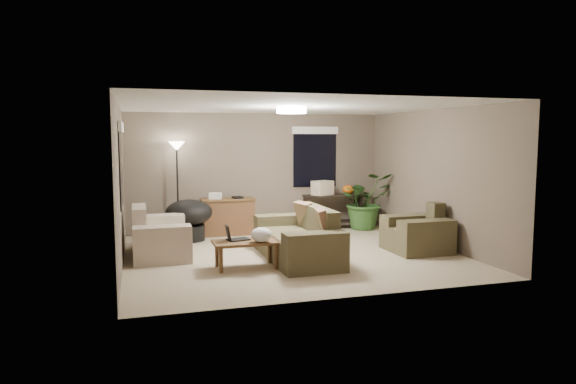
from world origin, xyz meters
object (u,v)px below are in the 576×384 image
object	(u,v)px
coffee_table	(246,245)
cat_scratching_post	(409,231)
main_sofa	(299,241)
desk	(228,216)
loveseat	(159,238)
floor_lamp	(177,157)
houseplant	(365,207)
console_table	(333,209)
armchair	(417,234)
papasan_chair	(189,217)

from	to	relation	value
coffee_table	cat_scratching_post	xyz separation A→B (m)	(3.37, 1.02, -0.14)
main_sofa	desk	distance (m)	2.55
loveseat	desk	world-z (taller)	loveseat
desk	floor_lamp	size ratio (longest dim) A/B	0.58
loveseat	houseplant	xyz separation A→B (m)	(4.44, 1.36, 0.18)
loveseat	coffee_table	world-z (taller)	loveseat
floor_lamp	coffee_table	bearing A→B (deg)	-74.80
coffee_table	main_sofa	bearing A→B (deg)	20.50
console_table	floor_lamp	bearing A→B (deg)	179.08
coffee_table	desk	xyz separation A→B (m)	(0.21, 2.79, 0.02)
coffee_table	desk	size ratio (longest dim) A/B	0.91
floor_lamp	houseplant	distance (m)	4.15
armchair	papasan_chair	xyz separation A→B (m)	(-3.74, 2.11, 0.17)
armchair	floor_lamp	distance (m)	4.87
coffee_table	floor_lamp	world-z (taller)	floor_lamp
main_sofa	desk	bearing A→B (deg)	107.27
main_sofa	cat_scratching_post	size ratio (longest dim) A/B	4.40
desk	houseplant	xyz separation A→B (m)	(2.99, -0.18, 0.10)
main_sofa	floor_lamp	distance (m)	3.34
coffee_table	armchair	bearing A→B (deg)	5.33
console_table	cat_scratching_post	bearing A→B (deg)	-65.35
main_sofa	papasan_chair	bearing A→B (deg)	127.83
papasan_chair	cat_scratching_post	bearing A→B (deg)	-18.98
papasan_chair	houseplant	xyz separation A→B (m)	(3.82, 0.22, 0.02)
armchair	papasan_chair	size ratio (longest dim) A/B	0.96
main_sofa	houseplant	bearing A→B (deg)	45.28
armchair	coffee_table	distance (m)	3.13
main_sofa	loveseat	world-z (taller)	same
armchair	console_table	world-z (taller)	armchair
armchair	houseplant	xyz separation A→B (m)	(0.08, 2.33, 0.18)
desk	houseplant	world-z (taller)	houseplant
loveseat	console_table	size ratio (longest dim) A/B	1.23
main_sofa	console_table	world-z (taller)	main_sofa
armchair	cat_scratching_post	xyz separation A→B (m)	(0.25, 0.73, -0.08)
loveseat	desk	distance (m)	2.11
houseplant	armchair	bearing A→B (deg)	-91.94
papasan_chair	cat_scratching_post	xyz separation A→B (m)	(3.99, -1.37, -0.25)
console_table	houseplant	xyz separation A→B (m)	(0.66, -0.22, 0.05)
floor_lamp	cat_scratching_post	distance (m)	4.77
armchair	houseplant	distance (m)	2.34
coffee_table	papasan_chair	bearing A→B (deg)	104.51
main_sofa	houseplant	distance (m)	3.18
loveseat	armchair	size ratio (longest dim) A/B	1.60
console_table	cat_scratching_post	xyz separation A→B (m)	(0.83, -1.82, -0.22)
console_table	loveseat	bearing A→B (deg)	-157.35
papasan_chair	houseplant	bearing A→B (deg)	3.30
loveseat	coffee_table	distance (m)	1.77
armchair	houseplant	bearing A→B (deg)	88.06
console_table	papasan_chair	xyz separation A→B (m)	(-3.16, -0.44, 0.03)
desk	cat_scratching_post	size ratio (longest dim) A/B	2.20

